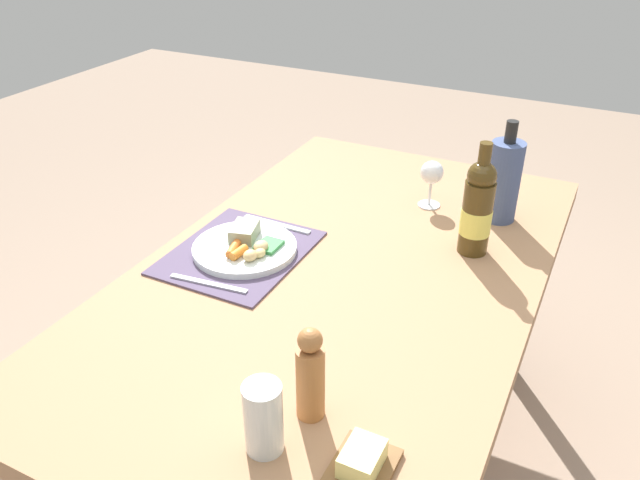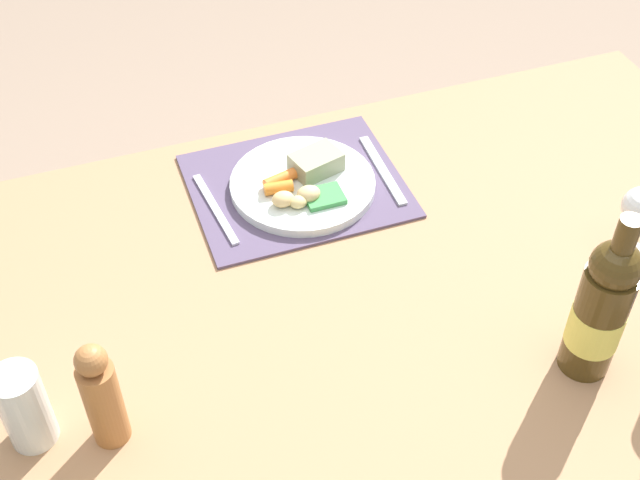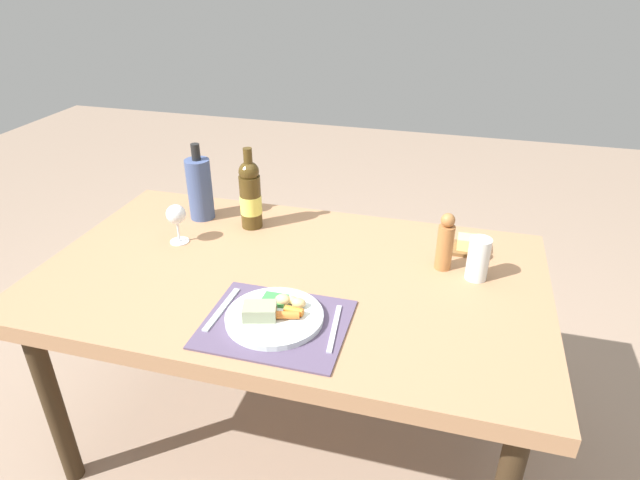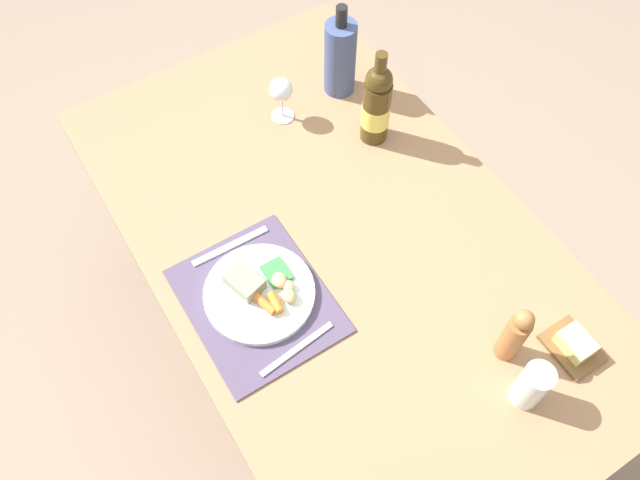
{
  "view_description": "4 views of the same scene",
  "coord_description": "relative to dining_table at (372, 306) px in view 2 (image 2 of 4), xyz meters",
  "views": [
    {
      "loc": [
        1.21,
        0.54,
        1.59
      ],
      "look_at": [
        -0.06,
        -0.08,
        0.77
      ],
      "focal_mm": 35.51,
      "sensor_mm": 36.0,
      "label": 1
    },
    {
      "loc": [
        0.41,
        0.89,
        1.78
      ],
      "look_at": [
        0.08,
        -0.04,
        0.81
      ],
      "focal_mm": 47.95,
      "sensor_mm": 36.0,
      "label": 2
    },
    {
      "loc": [
        0.47,
        -1.37,
        1.63
      ],
      "look_at": [
        0.09,
        0.02,
        0.85
      ],
      "focal_mm": 30.11,
      "sensor_mm": 36.0,
      "label": 3
    },
    {
      "loc": [
        0.71,
        -0.5,
        2.12
      ],
      "look_at": [
        0.04,
        -0.08,
        0.84
      ],
      "focal_mm": 35.74,
      "sensor_mm": 36.0,
      "label": 4
    }
  ],
  "objects": [
    {
      "name": "dining_table",
      "position": [
        0.0,
        0.0,
        0.0
      ],
      "size": [
        1.59,
        0.94,
        0.73
      ],
      "color": "#A57853",
      "rests_on": "ground_plane"
    },
    {
      "name": "placemat",
      "position": [
        0.05,
        -0.27,
        0.07
      ],
      "size": [
        0.39,
        0.32,
        0.01
      ],
      "primitive_type": "cube",
      "color": "#544561",
      "rests_on": "dining_table"
    },
    {
      "name": "dinner_plate",
      "position": [
        0.04,
        -0.25,
        0.09
      ],
      "size": [
        0.27,
        0.27,
        0.05
      ],
      "color": "silver",
      "rests_on": "placemat"
    },
    {
      "name": "fork",
      "position": [
        -0.12,
        -0.25,
        0.08
      ],
      "size": [
        0.02,
        0.21,
        0.0
      ],
      "primitive_type": "cube",
      "rotation": [
        0.0,
        0.0,
        -0.02
      ],
      "color": "silver",
      "rests_on": "placemat"
    },
    {
      "name": "knife",
      "position": [
        0.21,
        -0.25,
        0.08
      ],
      "size": [
        0.04,
        0.2,
        0.0
      ],
      "primitive_type": "cube",
      "rotation": [
        0.0,
        0.0,
        0.11
      ],
      "color": "silver",
      "rests_on": "placemat"
    },
    {
      "name": "wine_bottle",
      "position": [
        -0.23,
        0.27,
        0.19
      ],
      "size": [
        0.08,
        0.08,
        0.3
      ],
      "color": "#473514",
      "rests_on": "dining_table"
    },
    {
      "name": "water_tumbler",
      "position": [
        0.57,
        0.12,
        0.13
      ],
      "size": [
        0.07,
        0.07,
        0.14
      ],
      "color": "silver",
      "rests_on": "dining_table"
    },
    {
      "name": "pepper_mill",
      "position": [
        0.46,
        0.16,
        0.16
      ],
      "size": [
        0.05,
        0.05,
        0.19
      ],
      "color": "#A66A39",
      "rests_on": "dining_table"
    }
  ]
}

